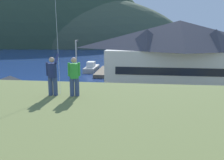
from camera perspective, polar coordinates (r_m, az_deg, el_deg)
ground_plane at (r=22.05m, az=-1.50°, el=-13.89°), size 600.00×600.00×0.00m
parking_lot_pad at (r=26.59m, az=0.11°, el=-9.19°), size 40.00×20.00×0.10m
bay_water at (r=80.29m, az=4.87°, el=4.81°), size 360.00×84.00×0.03m
far_hill_west_ridge at (r=148.87m, az=-17.64°, el=7.44°), size 129.42×59.75×89.22m
far_hill_east_peak at (r=137.97m, az=-13.35°, el=7.38°), size 136.95×44.23×53.47m
harbor_lodge at (r=41.42m, az=14.50°, el=5.84°), size 23.29×10.78×10.48m
storage_shed_near_lot at (r=28.72m, az=-21.26°, el=-3.47°), size 6.03×4.72×4.64m
wharf_dock at (r=53.98m, az=-1.39°, el=1.87°), size 3.20×11.67×0.70m
moored_boat_wharfside at (r=56.60m, az=-4.54°, el=2.67°), size 2.41×7.05×2.16m
parked_car_back_row_left at (r=28.42m, az=14.91°, el=-6.04°), size 4.26×2.17×1.82m
parked_car_front_row_red at (r=22.69m, az=-3.87°, el=-10.22°), size 4.21×2.08×1.82m
parked_car_lone_by_shed at (r=22.87m, az=-16.58°, el=-10.52°), size 4.28×2.22×1.82m
parked_car_mid_row_near at (r=28.83m, az=-8.02°, el=-5.50°), size 4.31×2.27×1.82m
parking_light_pole at (r=31.67m, az=-7.82°, el=2.58°), size 0.24×0.78×7.86m
person_kite_flyer at (r=11.85m, az=-13.03°, el=1.17°), size 0.52×0.68×1.86m
person_companion at (r=11.56m, az=-8.35°, el=1.01°), size 0.54×0.40×1.74m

